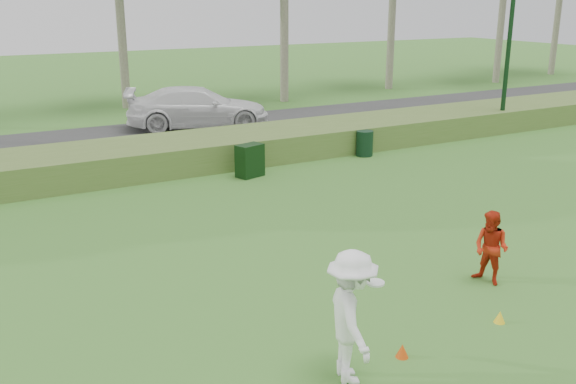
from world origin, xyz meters
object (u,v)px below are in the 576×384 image
utility_cabinet (250,161)px  car_right (198,107)px  trash_bin (365,143)px  player_white (351,317)px  cone_yellow (500,317)px  player_red (491,248)px  cone_orange (402,351)px

utility_cabinet → car_right: car_right is taller
trash_bin → player_white: bearing=-126.3°
cone_yellow → car_right: (1.67, 18.43, 0.81)m
player_red → car_right: (0.64, 17.16, 0.19)m
player_white → utility_cabinet: bearing=-0.1°
cone_yellow → trash_bin: 12.20m
cone_orange → car_right: car_right is taller
trash_bin → car_right: size_ratio=0.15×
trash_bin → car_right: car_right is taller
utility_cabinet → car_right: size_ratio=0.17×
player_red → car_right: bearing=164.3°
player_white → trash_bin: bearing=-18.1°
player_white → trash_bin: (8.26, 11.25, -0.56)m
player_red → player_white: bearing=-85.0°
player_white → car_right: size_ratio=0.34×
player_white → trash_bin: size_ratio=2.25×
player_white → player_red: 4.49m
utility_cabinet → trash_bin: bearing=-10.3°
cone_yellow → utility_cabinet: bearing=88.3°
cone_yellow → player_red: bearing=51.1°
cone_yellow → utility_cabinet: (0.32, 10.58, 0.40)m
utility_cabinet → cone_yellow: bearing=-108.3°
car_right → cone_orange: bearing=-172.8°
trash_bin → cone_orange: bearing=-122.9°
player_red → trash_bin: 10.62m
cone_yellow → car_right: size_ratio=0.04×
player_white → utility_cabinet: player_white is taller
trash_bin → cone_yellow: bearing=-114.4°
cone_yellow → utility_cabinet: utility_cabinet is taller
player_white → utility_cabinet: (3.53, 10.73, -0.49)m
cone_yellow → car_right: car_right is taller
car_right → player_white: bearing=-175.8°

